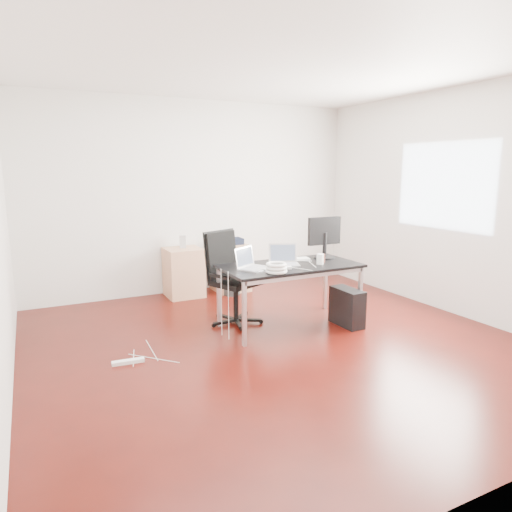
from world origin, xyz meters
name	(u,v)px	position (x,y,z in m)	size (l,w,h in m)	color
room_shell	(284,211)	(0.04, 0.00, 1.40)	(5.00, 5.00, 5.00)	#350906
desk	(290,269)	(0.39, 0.45, 0.68)	(1.60, 0.80, 0.73)	black
office_chair	(230,273)	(-0.17, 0.89, 0.61)	(0.63, 0.64, 1.08)	black
filing_cabinet_left	(184,272)	(-0.33, 2.23, 0.35)	(0.50, 0.50, 0.70)	tan
filing_cabinet_right	(230,267)	(0.40, 2.23, 0.35)	(0.50, 0.50, 0.70)	tan
pc_tower	(347,307)	(1.00, 0.16, 0.22)	(0.20, 0.45, 0.44)	black
wastebasket	(232,285)	(0.31, 1.98, 0.14)	(0.24, 0.24, 0.28)	black
power_strip	(128,362)	(-1.53, 0.21, 0.02)	(0.30, 0.06, 0.04)	white
laptop_left	(250,264)	(-0.10, 0.48, 0.79)	(0.41, 0.38, 0.23)	silver
laptop_right	(284,260)	(0.34, 0.50, 0.79)	(0.40, 0.36, 0.23)	silver
monitor	(324,235)	(0.97, 0.61, 1.01)	(0.45, 0.26, 0.51)	black
keyboard	(291,259)	(0.54, 0.67, 0.74)	(0.44, 0.14, 0.02)	white
cup_white	(320,259)	(0.72, 0.33, 0.79)	(0.08, 0.08, 0.12)	white
cup_brown	(322,258)	(0.80, 0.41, 0.78)	(0.08, 0.08, 0.10)	#4F241B
cable_coil	(276,268)	(0.05, 0.17, 0.78)	(0.24, 0.24, 0.11)	white
power_adapter	(288,267)	(0.27, 0.28, 0.74)	(0.07, 0.07, 0.03)	white
speaker	(183,242)	(-0.31, 2.28, 0.79)	(0.09, 0.08, 0.18)	#9E9E9E
navy_garment	(232,241)	(0.45, 2.26, 0.74)	(0.30, 0.24, 0.09)	black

